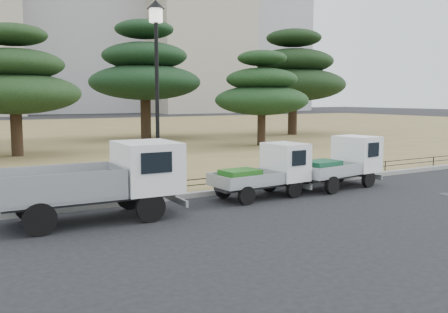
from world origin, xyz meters
TOP-DOWN VIEW (x-y plane):
  - ground at (0.00, 0.00)m, footprint 220.00×220.00m
  - lawn at (0.00, 30.60)m, footprint 120.00×56.00m
  - curb at (0.00, 2.60)m, footprint 120.00×0.25m
  - truck_large at (-4.05, 1.20)m, footprint 4.52×1.93m
  - truck_kei_front at (1.25, 1.50)m, footprint 3.20×1.53m
  - truck_kei_rear at (4.52, 1.60)m, footprint 3.48×1.85m
  - street_lamp at (-1.80, 2.90)m, footprint 0.52×0.52m
  - pipe_fence at (0.00, 2.75)m, footprint 38.00×0.04m
  - pine_center_left at (-3.99, 15.80)m, footprint 6.46×6.46m
  - pine_center_right at (5.64, 22.61)m, footprint 7.88×7.88m
  - pine_east_near at (9.88, 14.20)m, footprint 5.74×5.74m
  - pine_east_far at (17.22, 20.43)m, footprint 8.22×8.22m

SIDE VIEW (x-z plane):
  - ground at x=0.00m, z-range 0.00..0.00m
  - lawn at x=0.00m, z-range 0.00..0.15m
  - curb at x=0.00m, z-range 0.00..0.16m
  - pipe_fence at x=0.00m, z-range 0.24..0.64m
  - truck_kei_front at x=1.25m, z-range 0.00..1.65m
  - truck_kei_rear at x=4.52m, z-range 0.00..1.73m
  - truck_large at x=-4.05m, z-range 0.11..2.06m
  - pine_east_near at x=9.88m, z-range 0.60..6.40m
  - pine_center_left at x=-3.99m, z-range 0.66..7.22m
  - street_lamp at x=-1.80m, z-range 1.17..6.97m
  - pine_east_far at x=17.22m, z-range 0.79..9.04m
  - pine_center_right at x=5.64m, z-range 0.81..9.18m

